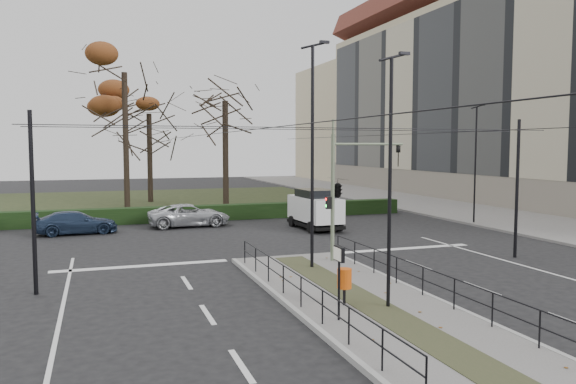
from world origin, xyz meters
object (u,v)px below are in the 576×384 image
white_van (315,208)px  rust_tree (124,73)px  traffic_light (340,187)px  litter_bin (344,279)px  bare_tree_center (149,120)px  info_panel (339,262)px  bare_tree_near (225,109)px  parked_car_fourth (189,215)px  streetlamp_median_near (390,179)px  streetlamp_median_far (313,153)px  parked_car_third (76,223)px  streetlamp_sidewalk (476,163)px

white_van → rust_tree: 20.28m
traffic_light → litter_bin: (-2.57, -6.15, -2.24)m
white_van → bare_tree_center: size_ratio=0.44×
info_panel → bare_tree_near: size_ratio=0.19×
parked_car_fourth → streetlamp_median_near: bearing=-173.8°
parked_car_fourth → bare_tree_center: 16.77m
litter_bin → bare_tree_near: (2.23, 26.14, 6.67)m
traffic_light → litter_bin: traffic_light is taller
streetlamp_median_far → parked_car_third: 16.19m
white_van → bare_tree_near: bearing=105.7°
bare_tree_center → rust_tree: bearing=-118.8°
parked_car_third → bare_tree_near: size_ratio=0.41×
traffic_light → streetlamp_median_far: bearing=-148.5°
streetlamp_median_far → bare_tree_center: (-3.56, 29.30, 2.51)m
streetlamp_median_near → streetlamp_sidewalk: streetlamp_median_near is taller
streetlamp_median_near → bare_tree_near: bare_tree_near is taller
bare_tree_near → streetlamp_median_far: bearing=-93.3°
parked_car_third → litter_bin: bearing=-160.7°
traffic_light → litter_bin: 7.03m
streetlamp_sidewalk → parked_car_third: size_ratio=1.67×
parked_car_fourth → bare_tree_near: 10.64m
parked_car_third → rust_tree: 16.35m
streetlamp_sidewalk → bare_tree_center: bare_tree_center is taller
streetlamp_median_far → parked_car_fourth: streetlamp_median_far is taller
streetlamp_median_far → bare_tree_center: 29.62m
traffic_light → streetlamp_median_near: bearing=-101.8°
streetlamp_median_far → rust_tree: 26.73m
parked_car_third → info_panel: bearing=-164.0°
streetlamp_sidewalk → litter_bin: bearing=-137.2°
traffic_light → streetlamp_median_near: (-1.41, -6.72, 0.73)m
litter_bin → bare_tree_center: bearing=94.2°
litter_bin → streetlamp_sidewalk: (15.28, 14.14, 2.93)m
bare_tree_center → white_van: bearing=-67.7°
streetlamp_median_far → rust_tree: (-5.69, 25.43, 5.95)m
streetlamp_median_near → bare_tree_center: 35.41m
litter_bin → rust_tree: bearing=98.7°
streetlamp_sidewalk → bare_tree_near: (-13.06, 11.99, 3.75)m
streetlamp_median_near → parked_car_third: streetlamp_median_near is taller
white_van → rust_tree: rust_tree is taller
traffic_light → bare_tree_center: 29.07m
streetlamp_median_near → streetlamp_sidewalk: bearing=46.2°
traffic_light → litter_bin: size_ratio=4.73×
white_van → streetlamp_median_near: bearing=-104.1°
streetlamp_median_near → streetlamp_median_far: size_ratio=0.85×
streetlamp_median_near → white_van: bearing=75.9°
litter_bin → parked_car_fourth: 19.09m
streetlamp_median_far → bare_tree_near: 21.20m
traffic_light → rust_tree: rust_tree is taller
litter_bin → streetlamp_median_far: streetlamp_median_far is taller
traffic_light → bare_tree_center: bare_tree_center is taller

